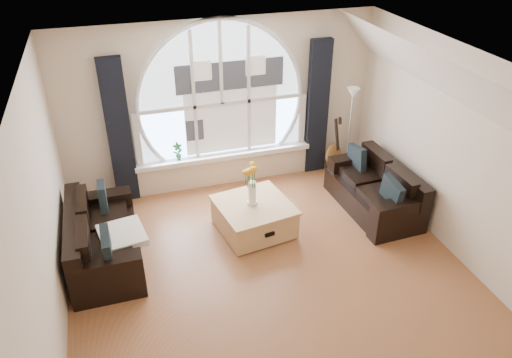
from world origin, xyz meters
The scene contains 20 objects.
ground centered at (0.00, 0.00, 0.00)m, with size 5.00×5.50×0.01m, color brown.
ceiling centered at (0.00, 0.00, 2.70)m, with size 5.00×5.50×0.01m, color silver.
wall_back centered at (0.00, 2.75, 1.35)m, with size 5.00×0.01×2.70m, color beige.
wall_left centered at (-2.50, 0.00, 1.35)m, with size 0.01×5.50×2.70m, color beige.
wall_right centered at (2.50, 0.00, 1.35)m, with size 0.01×5.50×2.70m, color beige.
attic_slope centered at (2.20, 0.00, 2.35)m, with size 0.92×5.50×0.72m, color silver.
arched_window centered at (0.00, 2.72, 1.62)m, with size 2.60×0.06×2.15m, color silver.
window_sill centered at (0.00, 2.65, 0.51)m, with size 2.90×0.22×0.08m, color white.
window_frame centered at (0.00, 2.69, 1.62)m, with size 2.76×0.08×2.15m, color white.
neighbor_house centered at (0.15, 2.71, 1.50)m, with size 1.70×0.02×1.50m, color silver.
curtain_left centered at (-1.60, 2.63, 1.15)m, with size 0.35×0.12×2.30m, color black.
curtain_right centered at (1.60, 2.63, 1.15)m, with size 0.35×0.12×2.30m, color black.
sofa_left centered at (-2.00, 1.15, 0.40)m, with size 0.86×1.73×0.77m, color black.
sofa_right centered at (1.97, 1.21, 0.40)m, with size 0.83×1.66×0.74m, color black.
coffee_chest centered at (0.07, 1.22, 0.24)m, with size 0.99×0.99×0.49m, color tan.
throw_blanket centered at (-1.76, 0.95, 0.50)m, with size 0.55×0.55×0.10m, color silver.
vase_flowers centered at (0.05, 1.25, 0.84)m, with size 0.24×0.24×0.70m, color white.
floor_lamp centered at (2.01, 2.23, 0.80)m, with size 0.24×0.24×1.60m, color #B2B2B2.
guitar centered at (1.89, 2.48, 0.53)m, with size 0.36×0.24×1.06m, color #98632D.
potted_plant centered at (-0.75, 2.65, 0.70)m, with size 0.16×0.11×0.30m, color #1E6023.
Camera 1 is at (-1.64, -4.39, 4.33)m, focal length 34.93 mm.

